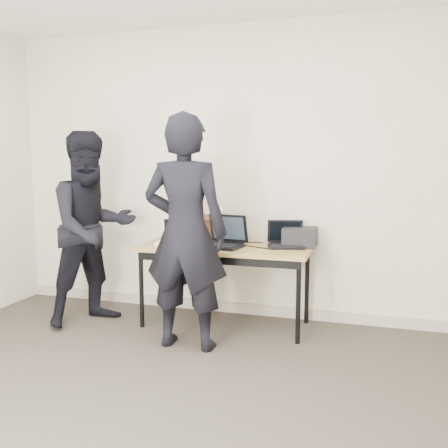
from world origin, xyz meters
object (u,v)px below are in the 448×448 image
at_px(desk, 225,253).
at_px(leather_satchel, 214,227).
at_px(laptop_right, 285,241).
at_px(equipment_box, 300,237).
at_px(laptop_center, 223,239).
at_px(person_observer, 92,228).
at_px(laptop_beige, 175,239).
at_px(person_typist, 185,233).

distance_m(desk, leather_satchel, 0.34).
height_order(laptop_right, equipment_box, laptop_right).
height_order(laptop_center, leather_satchel, laptop_center).
bearing_deg(laptop_center, person_observer, -160.89).
height_order(desk, person_observer, person_observer).
distance_m(laptop_beige, person_typist, 0.65).
height_order(desk, leather_satchel, leather_satchel).
height_order(desk, laptop_center, laptop_center).
distance_m(desk, laptop_beige, 0.48).
bearing_deg(person_typist, person_observer, -19.50).
bearing_deg(person_observer, person_typist, -74.08).
distance_m(desk, equipment_box, 0.67).
distance_m(laptop_center, equipment_box, 0.67).
bearing_deg(equipment_box, leather_satchel, 177.48).
bearing_deg(person_typist, equipment_box, -137.94).
xyz_separation_m(laptop_right, leather_satchel, (-0.69, 0.10, 0.08)).
relative_size(leather_satchel, person_observer, 0.21).
bearing_deg(person_typist, laptop_beige, -61.69).
bearing_deg(desk, laptop_right, 14.05).
bearing_deg(leather_satchel, person_observer, -157.28).
relative_size(laptop_beige, equipment_box, 1.10).
xyz_separation_m(laptop_beige, laptop_center, (0.46, 0.00, 0.02)).
height_order(leather_satchel, equipment_box, leather_satchel).
bearing_deg(laptop_beige, equipment_box, 3.94).
relative_size(equipment_box, person_observer, 0.17).
bearing_deg(person_observer, laptop_center, -45.75).
bearing_deg(equipment_box, person_typist, -135.79).
bearing_deg(person_typist, laptop_right, -135.68).
bearing_deg(desk, leather_satchel, 127.97).
xyz_separation_m(laptop_center, person_observer, (-1.16, -0.23, 0.08)).
distance_m(equipment_box, person_typist, 1.09).
bearing_deg(equipment_box, laptop_right, -152.55).
bearing_deg(equipment_box, laptop_center, -161.51).
bearing_deg(laptop_beige, person_typist, -66.61).
bearing_deg(leather_satchel, laptop_beige, -141.99).
relative_size(leather_satchel, equipment_box, 1.28).
distance_m(laptop_beige, equipment_box, 1.12).
bearing_deg(laptop_beige, desk, -4.43).
bearing_deg(laptop_center, laptop_beige, -171.78).
distance_m(laptop_center, laptop_right, 0.54).
bearing_deg(laptop_center, desk, 81.36).
bearing_deg(laptop_center, person_typist, -96.45).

